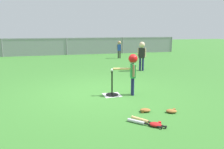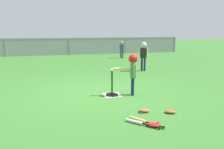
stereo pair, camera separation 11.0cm
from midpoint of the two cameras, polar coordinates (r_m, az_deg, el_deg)
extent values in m
plane|color=#336B28|center=(6.06, -4.41, -4.75)|extent=(60.00, 60.00, 0.00)
cube|color=white|center=(5.86, -0.54, -5.24)|extent=(0.44, 0.44, 0.01)
cylinder|color=black|center=(5.86, -0.54, -5.16)|extent=(0.32, 0.32, 0.03)
cylinder|color=black|center=(5.78, -0.54, -2.16)|extent=(0.04, 0.04, 0.61)
cylinder|color=black|center=(5.72, -0.55, 0.70)|extent=(0.06, 0.06, 0.02)
sphere|color=white|center=(5.71, -0.55, 1.16)|extent=(0.07, 0.07, 0.07)
cylinder|color=#191E4C|center=(5.80, 4.80, -3.15)|extent=(0.07, 0.07, 0.46)
cylinder|color=#191E4C|center=(5.90, 4.67, -2.90)|extent=(0.07, 0.07, 0.46)
cube|color=green|center=(5.76, 4.80, 0.93)|extent=(0.17, 0.23, 0.36)
cylinder|color=#8C6647|center=(5.63, 4.98, 0.95)|extent=(0.05, 0.05, 0.31)
cylinder|color=#8C6647|center=(5.88, 4.65, 1.40)|extent=(0.05, 0.05, 0.31)
sphere|color=#8C6647|center=(5.71, 4.85, 3.81)|extent=(0.20, 0.20, 0.20)
sphere|color=red|center=(5.71, 4.86, 4.06)|extent=(0.24, 0.24, 0.24)
cylinder|color=#DBB266|center=(5.73, 2.73, 1.47)|extent=(0.60, 0.19, 0.06)
cylinder|color=#262626|center=(13.46, 1.83, 5.17)|extent=(0.07, 0.07, 0.46)
cylinder|color=#262626|center=(13.47, 1.39, 5.18)|extent=(0.07, 0.07, 0.46)
cube|color=#2347B7|center=(13.43, 1.62, 6.91)|extent=(0.23, 0.18, 0.36)
cylinder|color=tan|center=(13.42, 2.17, 7.01)|extent=(0.05, 0.05, 0.31)
cylinder|color=tan|center=(13.43, 1.07, 7.02)|extent=(0.05, 0.05, 0.31)
sphere|color=tan|center=(13.41, 1.63, 8.15)|extent=(0.20, 0.20, 0.20)
cylinder|color=#191E4C|center=(9.36, 7.56, 2.58)|extent=(0.08, 0.08, 0.53)
cylinder|color=#191E4C|center=(9.38, 6.85, 2.62)|extent=(0.08, 0.08, 0.53)
cube|color=black|center=(9.31, 7.28, 5.48)|extent=(0.28, 0.25, 0.42)
cylinder|color=beige|center=(9.28, 8.19, 5.62)|extent=(0.06, 0.06, 0.36)
cylinder|color=beige|center=(9.34, 6.39, 5.71)|extent=(0.06, 0.06, 0.36)
sphere|color=beige|center=(9.28, 7.33, 7.56)|extent=(0.24, 0.24, 0.24)
cylinder|color=silver|center=(4.19, 5.37, -11.86)|extent=(0.27, 0.28, 0.06)
cylinder|color=black|center=(4.07, 9.62, -12.71)|extent=(0.24, 0.26, 0.03)
cylinder|color=black|center=(4.02, 11.84, -13.13)|extent=(0.05, 0.04, 0.05)
cylinder|color=#DBB266|center=(4.29, 6.36, -11.33)|extent=(0.25, 0.32, 0.06)
cylinder|color=black|center=(4.12, 10.61, -12.41)|extent=(0.23, 0.31, 0.03)
cylinder|color=black|center=(4.05, 12.87, -12.95)|extent=(0.05, 0.04, 0.05)
ellipsoid|color=brown|center=(4.80, 14.30, -9.05)|extent=(0.26, 0.23, 0.07)
cube|color=brown|center=(4.87, 14.98, -8.76)|extent=(0.06, 0.06, 0.06)
ellipsoid|color=brown|center=(4.75, 7.84, -9.01)|extent=(0.25, 0.21, 0.07)
cube|color=brown|center=(4.67, 7.17, -9.34)|extent=(0.06, 0.05, 0.06)
ellipsoid|color=#B21919|center=(4.10, 10.29, -12.46)|extent=(0.27, 0.26, 0.07)
cube|color=#B21919|center=(4.16, 11.35, -12.14)|extent=(0.06, 0.06, 0.06)
cylinder|color=slate|center=(15.74, -26.49, 6.15)|extent=(0.06, 0.06, 1.15)
cylinder|color=slate|center=(15.52, -11.73, 7.04)|extent=(0.06, 0.06, 1.15)
cylinder|color=slate|center=(16.31, 2.53, 7.46)|extent=(0.06, 0.06, 1.15)
cylinder|color=slate|center=(17.98, 14.82, 7.46)|extent=(0.06, 0.06, 1.15)
cube|color=gray|center=(15.49, -11.81, 8.95)|extent=(16.00, 0.03, 0.03)
cube|color=gray|center=(15.52, -11.73, 7.04)|extent=(16.00, 0.01, 1.15)
camera|label=1|loc=(0.05, -90.55, -0.11)|focal=35.74mm
camera|label=2|loc=(0.05, 89.45, 0.11)|focal=35.74mm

